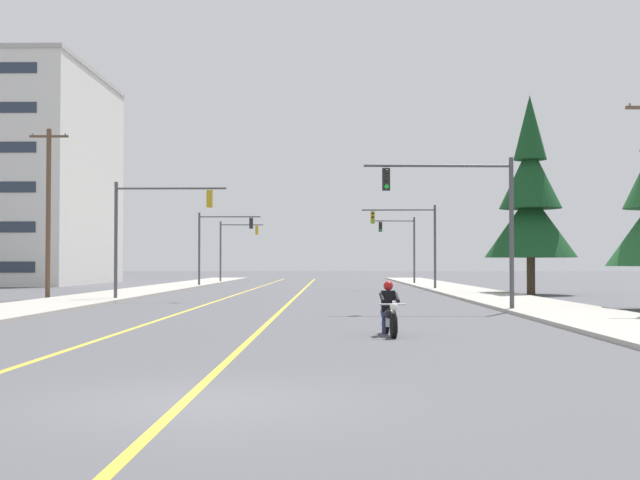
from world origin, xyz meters
TOP-DOWN VIEW (x-y plane):
  - ground_plane at (0.00, 0.00)m, footprint 400.00×400.00m
  - lane_stripe_center at (-0.20, 45.00)m, footprint 0.16×100.00m
  - lane_stripe_left at (-4.03, 45.00)m, footprint 0.16×100.00m
  - sidewalk_kerb_right at (10.87, 40.00)m, footprint 4.40×110.00m
  - sidewalk_kerb_left at (-10.87, 40.00)m, footprint 4.40×110.00m
  - motorcycle_with_rider at (3.41, 10.98)m, footprint 0.70×2.19m
  - traffic_signal_near_right at (7.32, 22.21)m, footprint 6.03×0.56m
  - traffic_signal_near_left at (-7.69, 32.27)m, footprint 5.87×0.37m
  - traffic_signal_mid_right at (7.85, 50.16)m, footprint 5.43×0.37m
  - traffic_signal_mid_left at (-7.74, 59.20)m, footprint 5.24×0.37m
  - traffic_signal_far_right at (8.46, 66.26)m, footprint 3.77×0.53m
  - traffic_signal_far_left at (-8.14, 73.95)m, footprint 4.40×0.56m
  - utility_pole_left_near at (-13.51, 33.92)m, footprint 2.12×0.26m
  - conifer_tree_right_verge_far at (14.20, 40.81)m, footprint 5.64×5.64m

SIDE VIEW (x-z plane):
  - ground_plane at x=0.00m, z-range 0.00..0.00m
  - lane_stripe_center at x=-0.20m, z-range 0.00..0.01m
  - lane_stripe_left at x=-4.03m, z-range 0.00..0.01m
  - sidewalk_kerb_right at x=10.87m, z-range 0.00..0.14m
  - sidewalk_kerb_left at x=-10.87m, z-range 0.00..0.14m
  - motorcycle_with_rider at x=3.41m, z-range -0.14..1.32m
  - traffic_signal_far_right at x=8.46m, z-range 0.93..7.13m
  - traffic_signal_far_left at x=-8.14m, z-range 0.97..7.17m
  - traffic_signal_mid_left at x=-7.74m, z-range 1.02..7.22m
  - traffic_signal_mid_right at x=7.85m, z-range 1.03..7.23m
  - traffic_signal_near_left at x=-7.69m, z-range 1.06..7.26m
  - traffic_signal_near_right at x=7.32m, z-range 1.07..7.27m
  - utility_pole_left_near at x=-13.51m, z-range 0.21..9.45m
  - conifer_tree_right_verge_far at x=14.20m, z-range -0.52..11.90m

